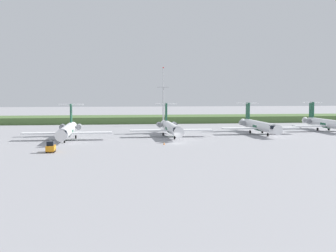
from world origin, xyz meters
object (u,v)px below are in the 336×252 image
antenna_mast (163,101)px  baggage_tug (51,147)px  regional_jet_third (171,127)px  regional_jet_second (68,130)px  regional_jet_fifth (326,123)px  safety_cone_front_marker (164,144)px  regional_jet_fourth (258,125)px

antenna_mast → baggage_tug: (-31.47, -71.39, -8.02)m
regional_jet_third → antenna_mast: (2.78, 41.63, 6.49)m
regional_jet_third → regional_jet_second: bearing=-169.8°
regional_jet_fifth → safety_cone_front_marker: regional_jet_fifth is taller
regional_jet_fifth → antenna_mast: (-48.57, 31.03, 6.49)m
antenna_mast → regional_jet_fourth: bearing=-57.4°
regional_jet_second → antenna_mast: size_ratio=1.43×
regional_jet_second → regional_jet_fourth: 55.23m
regional_jet_fourth → baggage_tug: regional_jet_fourth is taller
regional_jet_third → baggage_tug: size_ratio=9.69×
regional_jet_second → regional_jet_fifth: size_ratio=1.00×
regional_jet_second → baggage_tug: (-0.99, -24.79, -1.53)m
regional_jet_fourth → baggage_tug: 64.99m
antenna_mast → baggage_tug: bearing=-113.8°
regional_jet_second → regional_jet_third: same height
regional_jet_fourth → regional_jet_fifth: 25.41m
regional_jet_fourth → safety_cone_front_marker: size_ratio=56.36×
baggage_tug → regional_jet_second: bearing=87.7°
regional_jet_third → regional_jet_fourth: 27.10m
antenna_mast → regional_jet_third: bearing=-93.8°
safety_cone_front_marker → regional_jet_fifth: bearing=28.6°
regional_jet_fifth → baggage_tug: size_ratio=9.69×
regional_jet_second → regional_jet_fifth: bearing=11.1°
regional_jet_fourth → safety_cone_front_marker: 39.06m
regional_jet_third → safety_cone_front_marker: size_ratio=56.36×
regional_jet_third → safety_cone_front_marker: 20.23m
safety_cone_front_marker → regional_jet_second: bearing=148.0°
regional_jet_third → antenna_mast: antenna_mast is taller
regional_jet_fifth → safety_cone_front_marker: 63.26m
baggage_tug → safety_cone_front_marker: size_ratio=5.82×
antenna_mast → safety_cone_front_marker: bearing=-96.5°
safety_cone_front_marker → antenna_mast: bearing=83.5°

